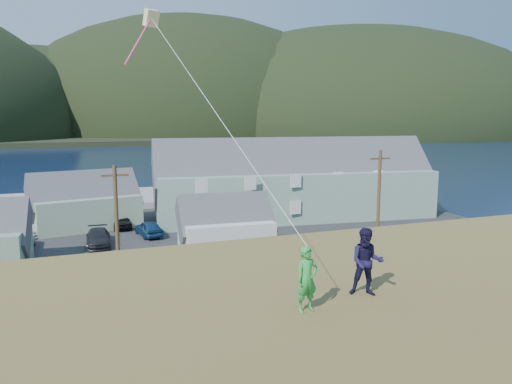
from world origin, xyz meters
TOP-DOWN VIEW (x-y plane):
  - ground at (0.00, 0.00)m, footprint 900.00×900.00m
  - grass_strip at (0.00, -2.00)m, footprint 110.00×8.00m
  - waterfront_lot at (0.00, 17.00)m, footprint 72.00×36.00m
  - wharf at (-6.00, 40.00)m, footprint 26.00×14.00m
  - far_shore at (0.00, 330.00)m, footprint 900.00×320.00m
  - far_hills at (35.59, 279.38)m, footprint 760.00×265.00m
  - lodge at (17.76, 21.97)m, footprint 32.18×12.46m
  - shed_white at (5.82, 10.04)m, footprint 8.04×5.62m
  - shed_palegreen_far at (-4.71, 24.88)m, footprint 11.71×8.04m
  - utility_poles at (-2.44, 1.50)m, footprint 34.52×0.24m
  - parked_cars at (-8.32, 19.99)m, footprint 21.99×13.61m
  - kite_flyer_green at (-1.39, -19.22)m, footprint 0.58×0.43m
  - kite_flyer_navy at (0.41, -18.82)m, footprint 1.01×0.94m
  - kite_rig at (-3.35, -11.46)m, footprint 1.59×4.34m

SIDE VIEW (x-z plane):
  - ground at x=0.00m, z-range 0.00..0.00m
  - grass_strip at x=0.00m, z-range 0.00..0.10m
  - waterfront_lot at x=0.00m, z-range 0.00..0.12m
  - wharf at x=-6.00m, z-range 0.00..0.90m
  - parked_cars at x=-8.32m, z-range 0.08..1.62m
  - far_shore at x=0.00m, z-range 0.00..2.00m
  - far_hills at x=35.59m, z-range -69.50..73.50m
  - shed_white at x=5.82m, z-range -0.71..5.46m
  - shed_palegreen_far at x=-4.71m, z-range -0.85..6.38m
  - lodge at x=17.76m, z-range -1.26..9.77m
  - utility_poles at x=-2.44m, z-range -0.03..8.94m
  - kite_flyer_green at x=-1.39m, z-range 7.20..8.67m
  - kite_flyer_navy at x=0.41m, z-range 7.20..8.85m
  - kite_rig at x=-3.35m, z-range 9.36..19.67m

